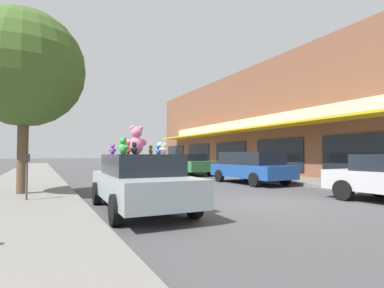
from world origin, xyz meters
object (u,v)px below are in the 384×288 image
at_px(teddy_bear_yellow, 124,148).
at_px(teddy_bear_green, 123,146).
at_px(teddy_bear_black, 134,148).
at_px(street_tree, 24,69).
at_px(teddy_bear_giant, 136,141).
at_px(parking_meter, 27,170).
at_px(parked_car_far_center, 250,166).
at_px(teddy_bear_red, 128,150).
at_px(teddy_bear_white, 160,148).
at_px(teddy_bear_cream, 164,149).
at_px(plush_art_car, 140,181).
at_px(parked_car_far_right, 189,164).
at_px(teddy_bear_purple, 112,149).
at_px(teddy_bear_brown, 151,150).
at_px(teddy_bear_blue, 158,150).

xyz_separation_m(teddy_bear_yellow, teddy_bear_green, (-0.27, -0.94, 0.01)).
relative_size(teddy_bear_black, street_tree, 0.05).
height_order(teddy_bear_giant, parking_meter, teddy_bear_giant).
height_order(parked_car_far_center, street_tree, street_tree).
relative_size(teddy_bear_yellow, teddy_bear_red, 1.52).
xyz_separation_m(teddy_bear_yellow, parking_meter, (-2.20, 2.01, -0.62)).
height_order(teddy_bear_giant, teddy_bear_white, teddy_bear_giant).
xyz_separation_m(teddy_bear_cream, teddy_bear_red, (-0.33, 1.82, -0.01)).
xyz_separation_m(plush_art_car, street_tree, (-2.73, 3.86, 3.47)).
relative_size(teddy_bear_giant, teddy_bear_yellow, 2.12).
bearing_deg(teddy_bear_green, teddy_bear_yellow, -52.04).
distance_m(teddy_bear_yellow, teddy_bear_green, 0.98).
bearing_deg(teddy_bear_black, plush_art_car, -159.62).
bearing_deg(parked_car_far_center, teddy_bear_white, -143.81).
distance_m(teddy_bear_red, parking_meter, 2.87).
bearing_deg(parking_meter, teddy_bear_red, -28.69).
xyz_separation_m(teddy_bear_giant, parked_car_far_center, (6.90, 4.07, -0.93)).
xyz_separation_m(teddy_bear_yellow, street_tree, (-2.38, 3.67, 2.64)).
bearing_deg(teddy_bear_white, teddy_bear_giant, -4.15).
bearing_deg(teddy_bear_red, teddy_bear_white, 136.91).
bearing_deg(parked_car_far_right, parked_car_far_center, -90.00).
bearing_deg(teddy_bear_purple, parked_car_far_center, -135.20).
xyz_separation_m(teddy_bear_red, parked_car_far_right, (6.98, 10.25, -0.75)).
height_order(teddy_bear_cream, street_tree, street_tree).
height_order(teddy_bear_cream, parking_meter, teddy_bear_cream).
bearing_deg(teddy_bear_giant, teddy_bear_brown, -168.34).
xyz_separation_m(plush_art_car, parking_meter, (-2.55, 2.21, 0.21)).
xyz_separation_m(teddy_bear_green, teddy_bear_red, (0.54, 1.60, -0.07)).
bearing_deg(teddy_bear_green, teddy_bear_blue, -112.86).
relative_size(teddy_bear_purple, street_tree, 0.04).
xyz_separation_m(teddy_bear_red, teddy_bear_purple, (-0.51, -0.37, 0.02)).
bearing_deg(street_tree, parking_meter, -83.64).
bearing_deg(teddy_bear_white, teddy_bear_purple, 16.63).
relative_size(teddy_bear_blue, parking_meter, 0.18).
height_order(teddy_bear_red, teddy_bear_white, teddy_bear_white).
bearing_deg(parked_car_far_center, street_tree, -176.64).
distance_m(teddy_bear_blue, parking_meter, 3.98).
bearing_deg(street_tree, teddy_bear_yellow, -56.97).
bearing_deg(street_tree, teddy_bear_black, -58.74).
xyz_separation_m(plush_art_car, teddy_bear_red, (-0.07, 0.86, 0.77)).
bearing_deg(teddy_bear_yellow, teddy_bear_cream, 127.33).
bearing_deg(teddy_bear_blue, parking_meter, 10.73).
bearing_deg(parking_meter, teddy_bear_black, -46.83).
distance_m(parked_car_far_center, street_tree, 10.23).
bearing_deg(teddy_bear_purple, teddy_bear_yellow, 145.92).
distance_m(teddy_bear_giant, teddy_bear_yellow, 0.44).
relative_size(teddy_bear_giant, teddy_bear_green, 1.97).
bearing_deg(parked_car_far_center, teddy_bear_yellow, -149.73).
height_order(teddy_bear_green, teddy_bear_black, teddy_bear_green).
bearing_deg(teddy_bear_giant, parked_car_far_right, -115.11).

